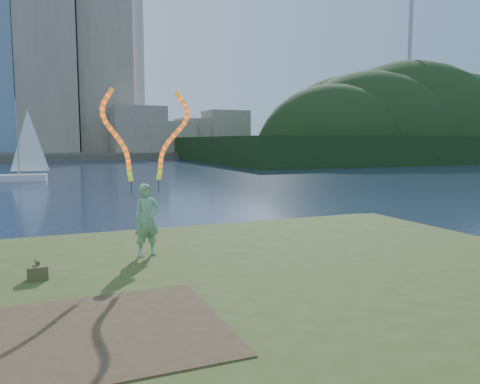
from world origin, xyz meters
name	(u,v)px	position (x,y,z in m)	size (l,w,h in m)	color
ground	(192,296)	(0.00, 0.00, 0.00)	(320.00, 320.00, 0.00)	#17233B
grassy_knoll	(231,317)	(0.00, -2.30, 0.34)	(20.00, 18.00, 0.80)	#3C4C1B
dirt_patch	(104,330)	(-2.20, -3.20, 0.81)	(3.20, 3.00, 0.02)	#47331E
far_shore	(60,154)	(0.00, 95.00, 0.60)	(320.00, 40.00, 1.20)	#4D4838
wooded_hill	(404,158)	(59.57, 59.96, 0.16)	(78.00, 50.00, 63.00)	black
woman_with_ribbons	(146,193)	(-0.80, 0.79, 2.21)	(2.01, 0.58, 4.01)	#1A7022
canvas_bag	(37,272)	(-3.06, -0.27, 0.94)	(0.38, 0.43, 0.34)	#4A4F27
sailboat	(22,167)	(-4.67, 33.58, 1.18)	(4.55, 1.75, 6.84)	silver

